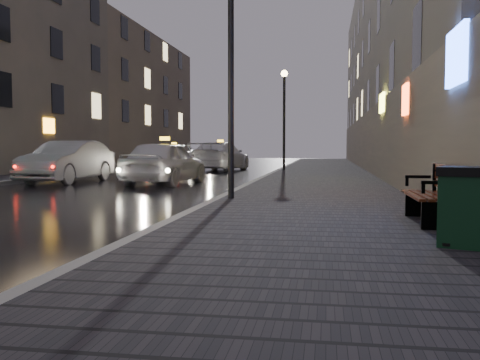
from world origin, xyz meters
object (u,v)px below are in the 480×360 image
at_px(lamp_near, 231,57).
at_px(trash_bin, 467,206).
at_px(taxi_mid, 220,156).
at_px(taxi_far, 174,155).
at_px(lamp_far, 284,107).
at_px(taxi_near, 165,162).
at_px(bench, 434,193).
at_px(car_left_mid, 68,162).

relative_size(lamp_near, trash_bin, 5.39).
relative_size(taxi_mid, taxi_far, 1.01).
xyz_separation_m(lamp_far, taxi_near, (-3.62, -9.56, -2.68)).
distance_m(trash_bin, taxi_far, 31.80).
bearing_deg(lamp_near, taxi_mid, 102.07).
bearing_deg(taxi_mid, lamp_near, 107.65).
relative_size(bench, taxi_mid, 0.33).
height_order(car_left_mid, taxi_mid, taxi_mid).
relative_size(lamp_near, taxi_far, 0.94).
distance_m(lamp_near, taxi_far, 25.31).
bearing_deg(lamp_near, taxi_far, 109.26).
distance_m(trash_bin, car_left_mid, 17.06).
bearing_deg(trash_bin, lamp_far, 122.22).
bearing_deg(taxi_mid, car_left_mid, 76.57).
height_order(lamp_far, trash_bin, lamp_far).
bearing_deg(trash_bin, taxi_near, 144.02).
height_order(trash_bin, car_left_mid, car_left_mid).
relative_size(bench, taxi_far, 0.33).
relative_size(lamp_near, taxi_mid, 0.92).
distance_m(bench, taxi_mid, 22.86).
distance_m(taxi_mid, taxi_far, 7.29).
bearing_deg(taxi_near, lamp_far, -105.59).
bearing_deg(taxi_mid, taxi_far, -46.75).
relative_size(trash_bin, car_left_mid, 0.20).
xyz_separation_m(lamp_near, bench, (3.95, -3.50, -2.86)).
relative_size(trash_bin, taxi_near, 0.21).
height_order(bench, car_left_mid, car_left_mid).
bearing_deg(bench, taxi_near, 126.91).
xyz_separation_m(taxi_near, taxi_far, (-4.68, 17.32, -0.02)).
xyz_separation_m(bench, car_left_mid, (-11.62, 10.41, 0.19)).
xyz_separation_m(lamp_near, taxi_far, (-8.30, 23.76, -2.71)).
xyz_separation_m(trash_bin, taxi_far, (-12.25, 29.35, 0.14)).
relative_size(lamp_near, lamp_far, 1.00).
distance_m(lamp_near, bench, 6.01).
distance_m(lamp_far, trash_bin, 22.13).
height_order(bench, taxi_far, taxi_far).
bearing_deg(trash_bin, taxi_mid, 130.14).
xyz_separation_m(lamp_near, trash_bin, (3.95, -5.59, -2.84)).
xyz_separation_m(lamp_far, trash_bin, (3.95, -21.59, -2.84)).
distance_m(lamp_far, car_left_mid, 12.19).
bearing_deg(bench, trash_bin, -90.52).
bearing_deg(bench, lamp_far, 101.07).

